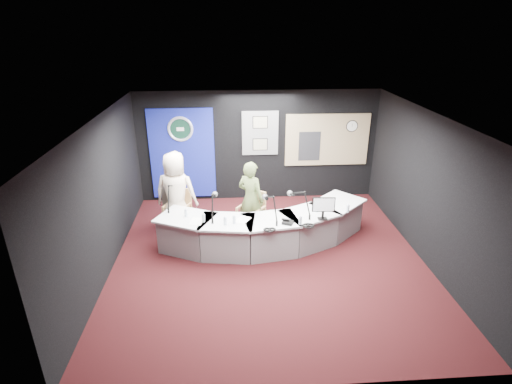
{
  "coord_description": "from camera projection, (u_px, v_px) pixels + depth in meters",
  "views": [
    {
      "loc": [
        -0.71,
        -6.67,
        4.32
      ],
      "look_at": [
        -0.2,
        0.8,
        1.1
      ],
      "focal_mm": 28.0,
      "sensor_mm": 36.0,
      "label": 1
    }
  ],
  "objects": [
    {
      "name": "ceiling",
      "position": [
        271.0,
        118.0,
        6.76
      ],
      "size": [
        6.0,
        6.0,
        0.02
      ],
      "primitive_type": "cube",
      "color": "silver",
      "rests_on": "ground"
    },
    {
      "name": "armchair_right",
      "position": [
        251.0,
        214.0,
        8.63
      ],
      "size": [
        0.73,
        0.73,
        0.93
      ],
      "primitive_type": null,
      "rotation": [
        0.0,
        0.0,
        -0.61
      ],
      "color": "tan",
      "rests_on": "ground"
    },
    {
      "name": "boom_mic_c",
      "position": [
        271.0,
        205.0,
        7.7
      ],
      "size": [
        0.3,
        0.71,
        0.6
      ],
      "primitive_type": null,
      "color": "black",
      "rests_on": "broadcast_desk"
    },
    {
      "name": "headphones_far",
      "position": [
        270.0,
        229.0,
        7.37
      ],
      "size": [
        0.2,
        0.2,
        0.03
      ],
      "primitive_type": "torus",
      "color": "black",
      "rests_on": "broadcast_desk"
    },
    {
      "name": "notepad",
      "position": [
        243.0,
        220.0,
        7.77
      ],
      "size": [
        0.35,
        0.39,
        0.0
      ],
      "primitive_type": "cube",
      "rotation": [
        0.0,
        0.0,
        -0.55
      ],
      "color": "white",
      "rests_on": "broadcast_desk"
    },
    {
      "name": "paper_stack",
      "position": [
        197.0,
        221.0,
        7.71
      ],
      "size": [
        0.28,
        0.36,
        0.0
      ],
      "primitive_type": "cube",
      "rotation": [
        0.0,
        0.0,
        -0.18
      ],
      "color": "white",
      "rests_on": "broadcast_desk"
    },
    {
      "name": "person_man",
      "position": [
        176.0,
        193.0,
        8.55
      ],
      "size": [
        0.98,
        0.71,
        1.84
      ],
      "primitive_type": "imported",
      "rotation": [
        0.0,
        0.0,
        2.99
      ],
      "color": "beige",
      "rests_on": "ground"
    },
    {
      "name": "desk_phone",
      "position": [
        288.0,
        222.0,
        7.62
      ],
      "size": [
        0.25,
        0.23,
        0.05
      ],
      "primitive_type": "cube",
      "rotation": [
        0.0,
        0.0,
        -0.41
      ],
      "color": "black",
      "rests_on": "broadcast_desk"
    },
    {
      "name": "wall_right",
      "position": [
        428.0,
        190.0,
        7.5
      ],
      "size": [
        0.02,
        6.0,
        2.8
      ],
      "primitive_type": "cube",
      "color": "black",
      "rests_on": "ground"
    },
    {
      "name": "person_woman",
      "position": [
        251.0,
        199.0,
        8.48
      ],
      "size": [
        0.73,
        0.68,
        1.67
      ],
      "primitive_type": "imported",
      "rotation": [
        0.0,
        0.0,
        2.51
      ],
      "color": "#556635",
      "rests_on": "ground"
    },
    {
      "name": "framed_photo_lower",
      "position": [
        260.0,
        144.0,
        9.98
      ],
      "size": [
        0.34,
        0.02,
        0.27
      ],
      "primitive_type": "cube",
      "color": "gray",
      "rests_on": "pinboard"
    },
    {
      "name": "broadcast_desk",
      "position": [
        264.0,
        229.0,
        8.22
      ],
      "size": [
        4.5,
        1.9,
        0.75
      ],
      "primitive_type": null,
      "color": "silver",
      "rests_on": "ground"
    },
    {
      "name": "wall_back",
      "position": [
        258.0,
        147.0,
        10.06
      ],
      "size": [
        6.0,
        0.02,
        2.8
      ],
      "primitive_type": "cube",
      "color": "black",
      "rests_on": "ground"
    },
    {
      "name": "boom_mic_b",
      "position": [
        214.0,
        203.0,
        7.8
      ],
      "size": [
        0.16,
        0.74,
        0.6
      ],
      "primitive_type": null,
      "color": "black",
      "rests_on": "broadcast_desk"
    },
    {
      "name": "wall_left",
      "position": [
        103.0,
        198.0,
        7.12
      ],
      "size": [
        0.02,
        6.0,
        2.8
      ],
      "primitive_type": "cube",
      "color": "black",
      "rests_on": "ground"
    },
    {
      "name": "agency_seal",
      "position": [
        180.0,
        129.0,
        9.68
      ],
      "size": [
        0.63,
        0.07,
        0.63
      ],
      "primitive_type": "torus",
      "rotation": [
        1.57,
        0.0,
        0.0
      ],
      "color": "silver",
      "rests_on": "backdrop_panel"
    },
    {
      "name": "framed_photo_upper",
      "position": [
        260.0,
        122.0,
        9.76
      ],
      "size": [
        0.34,
        0.02,
        0.27
      ],
      "primitive_type": "cube",
      "color": "gray",
      "rests_on": "pinboard"
    },
    {
      "name": "boom_mic_d",
      "position": [
        300.0,
        200.0,
        7.9
      ],
      "size": [
        0.44,
        0.65,
        0.6
      ],
      "primitive_type": null,
      "color": "black",
      "rests_on": "broadcast_desk"
    },
    {
      "name": "ground",
      "position": [
        269.0,
        259.0,
        7.86
      ],
      "size": [
        6.0,
        6.0,
        0.0
      ],
      "primitive_type": "plane",
      "color": "black",
      "rests_on": "ground"
    },
    {
      "name": "water_bottles",
      "position": [
        269.0,
        215.0,
        7.78
      ],
      "size": [
        3.31,
        0.57,
        0.18
      ],
      "primitive_type": null,
      "color": "silver",
      "rests_on": "broadcast_desk"
    },
    {
      "name": "boom_mic_a",
      "position": [
        171.0,
        193.0,
        8.22
      ],
      "size": [
        0.2,
        0.74,
        0.6
      ],
      "primitive_type": null,
      "color": "black",
      "rests_on": "broadcast_desk"
    },
    {
      "name": "equipment_rack",
      "position": [
        309.0,
        146.0,
        10.08
      ],
      "size": [
        0.55,
        0.02,
        0.75
      ],
      "primitive_type": "cube",
      "color": "black",
      "rests_on": "booth_window_frame"
    },
    {
      "name": "seal_center",
      "position": [
        180.0,
        129.0,
        9.68
      ],
      "size": [
        0.48,
        0.01,
        0.48
      ],
      "primitive_type": "cylinder",
      "rotation": [
        1.57,
        0.0,
        0.0
      ],
      "color": "black",
      "rests_on": "backdrop_panel"
    },
    {
      "name": "backdrop_panel",
      "position": [
        182.0,
        154.0,
        9.97
      ],
      "size": [
        1.6,
        0.05,
        2.3
      ],
      "primitive_type": "cube",
      "color": "navy",
      "rests_on": "wall_back"
    },
    {
      "name": "headphones_near",
      "position": [
        308.0,
        225.0,
        7.53
      ],
      "size": [
        0.24,
        0.24,
        0.04
      ],
      "primitive_type": "torus",
      "color": "black",
      "rests_on": "broadcast_desk"
    },
    {
      "name": "wall_front",
      "position": [
        296.0,
        298.0,
        4.56
      ],
      "size": [
        6.0,
        0.02,
        2.8
      ],
      "primitive_type": "cube",
      "color": "black",
      "rests_on": "ground"
    },
    {
      "name": "computer_monitor",
      "position": [
        324.0,
        204.0,
        7.67
      ],
      "size": [
        0.46,
        0.06,
        0.32
      ],
      "primitive_type": "cube",
      "rotation": [
        0.0,
        0.0,
        -0.06
      ],
      "color": "black",
      "rests_on": "broadcast_desk"
    },
    {
      "name": "draped_jacket",
      "position": [
        173.0,
        201.0,
        8.88
      ],
      "size": [
        0.5,
        0.27,
        0.7
      ],
      "primitive_type": "cube",
      "rotation": [
        0.0,
        0.0,
        -0.37
      ],
      "color": "#696558",
      "rests_on": "armchair_left"
    },
    {
      "name": "booth_glow",
      "position": [
        327.0,
        140.0,
        10.07
      ],
      "size": [
        2.0,
        0.02,
        1.2
      ],
      "primitive_type": "cube",
      "color": "#FFE7A1",
      "rests_on": "booth_window_frame"
    },
    {
      "name": "pinboard",
      "position": [
        260.0,
        133.0,
        9.9
      ],
      "size": [
        0.9,
        0.04,
        1.1
      ],
      "primitive_type": "cube",
      "color": "slate",
      "rests_on": "wall_back"
    },
    {
      "name": "wall_clock",
      "position": [
        352.0,
        126.0,
        9.95
      ],
      "size": [
        0.28,
        0.01,
        0.28
      ],
      "primitive_type": "cylinder",
      "rotation": [
        1.57,
        0.0,
        0.0
      ],
      "color": "white",
      "rests_on": "booth_window_frame"
    },
    {
      "name": "armchair_left",
      "position": [
        178.0,
        212.0,
        8.73
      ],
      "size": [
        0.66,
        0.66,
        0.91
      ],
      "primitive_type": null,
      "rotation": [
        0.0,
        0.0,
        -0.37
      ],
      "color": "tan",
      "rests_on": "ground"
    },
    {
      "name": "booth_window_frame",
      "position": [
        327.0,
        140.0,
        10.08
      ],
      "size": [
        2.12,
        0.06,
        1.32
      ],
      "primitive_type": "cube",
      "color": "#9D8762",
      "rests_on": "wall_back"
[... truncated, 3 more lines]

